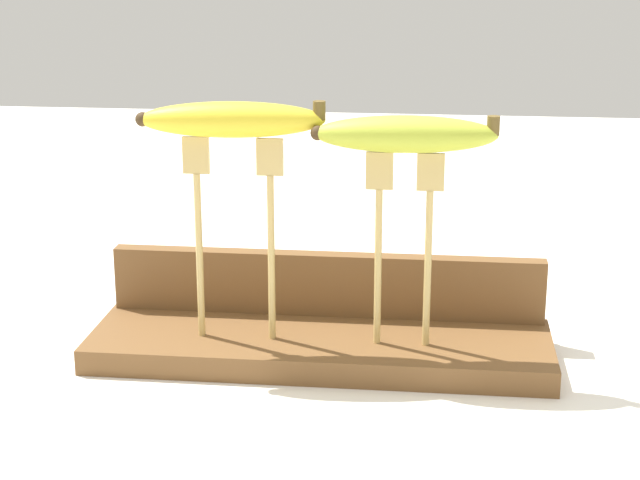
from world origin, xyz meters
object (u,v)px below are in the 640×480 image
(fork_stand_left, at_px, (234,221))
(banana_raised_left, at_px, (232,120))
(banana_raised_right, at_px, (406,134))
(banana_chunk_near, at_px, (278,282))
(fork_stand_right, at_px, (404,232))

(fork_stand_left, bearing_deg, banana_raised_left, -174.54)
(banana_raised_right, bearing_deg, banana_chunk_near, 127.84)
(banana_raised_right, distance_m, banana_chunk_near, 0.33)
(fork_stand_right, xyz_separation_m, banana_raised_left, (-0.17, -0.00, 0.11))
(fork_stand_left, xyz_separation_m, fork_stand_right, (0.17, -0.00, -0.01))
(fork_stand_left, relative_size, banana_chunk_near, 4.16)
(fork_stand_left, bearing_deg, fork_stand_right, -0.00)
(fork_stand_right, relative_size, banana_chunk_near, 3.94)
(fork_stand_right, distance_m, banana_raised_left, 0.20)
(fork_stand_left, height_order, banana_raised_left, banana_raised_left)
(fork_stand_right, xyz_separation_m, banana_raised_right, (-0.00, -0.00, 0.10))
(banana_raised_left, relative_size, banana_raised_right, 1.03)
(banana_raised_right, bearing_deg, banana_raised_left, -180.00)
(fork_stand_left, relative_size, fork_stand_right, 1.06)
(fork_stand_right, bearing_deg, banana_raised_left, -180.00)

